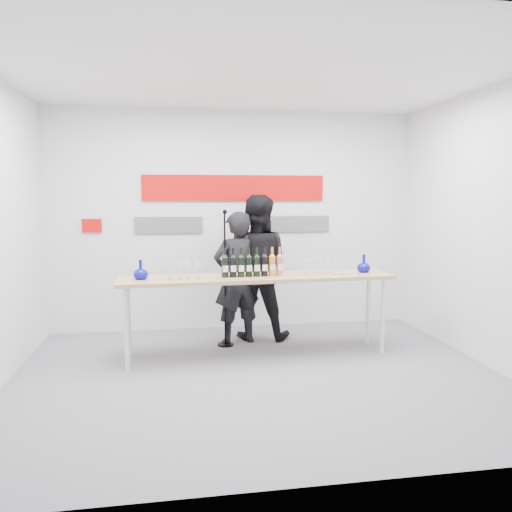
{
  "coord_description": "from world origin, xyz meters",
  "views": [
    {
      "loc": [
        -0.83,
        -4.87,
        1.83
      ],
      "look_at": [
        0.1,
        0.76,
        1.15
      ],
      "focal_mm": 35.0,
      "sensor_mm": 36.0,
      "label": 1
    }
  ],
  "objects_px": {
    "mic_stand": "(225,305)",
    "tasting_table": "(257,282)",
    "presenter_left": "(237,278)",
    "presenter_right": "(256,267)"
  },
  "relations": [
    {
      "from": "tasting_table",
      "to": "presenter_left",
      "type": "height_order",
      "value": "presenter_left"
    },
    {
      "from": "presenter_left",
      "to": "mic_stand",
      "type": "distance_m",
      "value": 0.37
    },
    {
      "from": "presenter_left",
      "to": "mic_stand",
      "type": "bearing_deg",
      "value": 18.15
    },
    {
      "from": "presenter_left",
      "to": "mic_stand",
      "type": "height_order",
      "value": "mic_stand"
    },
    {
      "from": "presenter_right",
      "to": "mic_stand",
      "type": "xyz_separation_m",
      "value": [
        -0.43,
        -0.3,
        -0.42
      ]
    },
    {
      "from": "presenter_left",
      "to": "presenter_right",
      "type": "relative_size",
      "value": 0.89
    },
    {
      "from": "presenter_right",
      "to": "mic_stand",
      "type": "distance_m",
      "value": 0.67
    },
    {
      "from": "presenter_left",
      "to": "presenter_right",
      "type": "height_order",
      "value": "presenter_right"
    },
    {
      "from": "mic_stand",
      "to": "tasting_table",
      "type": "bearing_deg",
      "value": -41.95
    },
    {
      "from": "presenter_left",
      "to": "presenter_right",
      "type": "xyz_separation_m",
      "value": [
        0.27,
        0.2,
        0.1
      ]
    }
  ]
}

